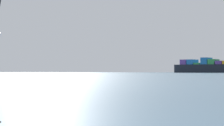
{
  "coord_description": "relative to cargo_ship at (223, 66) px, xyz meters",
  "views": [
    {
      "loc": [
        4.22,
        -8.92,
        2.33
      ],
      "look_at": [
        3.23,
        9.64,
        2.66
      ],
      "focal_mm": 73.39,
      "sensor_mm": 36.0,
      "label": 1
    }
  ],
  "objects": [
    {
      "name": "cargo_ship",
      "position": [
        0.0,
        0.0,
        0.0
      ],
      "size": [
        137.8,
        99.57,
        35.34
      ],
      "rotation": [
        0.0,
        0.0,
        2.57
      ],
      "color": "black",
      "rests_on": "ground_plane"
    },
    {
      "name": "distant_headland",
      "position": [
        -180.46,
        576.21,
        12.12
      ],
      "size": [
        709.2,
        279.06,
        43.22
      ],
      "primitive_type": "cube",
      "rotation": [
        0.0,
        0.0,
        0.01
      ],
      "color": "#4C564C",
      "rests_on": "ground_plane"
    }
  ]
}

